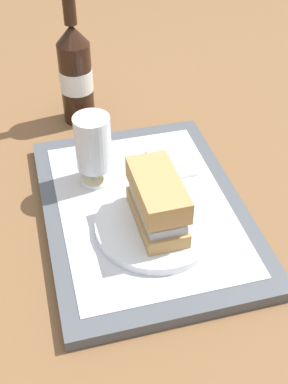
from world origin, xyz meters
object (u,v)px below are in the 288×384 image
at_px(sandwich, 157,199).
at_px(beer_glass, 93,148).
at_px(beer_bottle, 76,73).
at_px(plate, 157,225).

bearing_deg(sandwich, beer_glass, 26.10).
height_order(sandwich, beer_bottle, beer_bottle).
bearing_deg(plate, sandwich, 0.83).
distance_m(plate, sandwich, 0.05).
height_order(beer_glass, beer_bottle, beer_bottle).
distance_m(sandwich, beer_glass, 0.15).
distance_m(plate, beer_bottle, 0.38).
relative_size(plate, beer_bottle, 0.71).
distance_m(sandwich, beer_bottle, 0.37).
bearing_deg(beer_glass, plate, -153.62).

